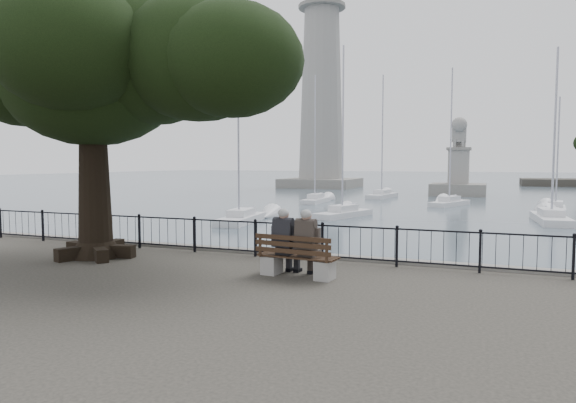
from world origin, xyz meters
The scene contains 15 objects.
harbor centered at (0.00, 3.00, -0.50)m, with size 260.00×260.00×1.20m.
railing centered at (0.00, 2.50, 0.56)m, with size 22.06×0.06×1.00m.
bench centered at (1.02, 0.45, 0.35)m, with size 1.97×0.76×1.01m.
person_left centered at (0.70, 0.60, 0.74)m, with size 0.49×0.82×1.61m.
person_right centered at (1.28, 0.54, 0.74)m, with size 0.49×0.82×1.61m.
tree centered at (-4.43, 0.94, 5.51)m, with size 10.26×7.16×8.38m.
lighthouse centered at (-18.00, 62.00, 12.37)m, with size 10.38×10.38×31.64m.
lion_monument centered at (2.00, 49.93, 1.19)m, with size 5.91×5.91×8.74m.
sailboat_a centered at (-8.92, 17.42, -0.68)m, with size 2.21×5.74×11.00m.
sailboat_b centered at (-3.91, 22.76, -0.66)m, with size 3.03×5.44×11.51m.
sailboat_d centered at (8.77, 24.38, -0.69)m, with size 2.01×6.05×10.75m.
sailboat_e centered at (-9.55, 33.89, -0.65)m, with size 1.52×5.13×11.67m.
sailboat_f centered at (2.11, 34.87, -0.65)m, with size 3.22×5.45×11.72m.
sailboat_g centered at (9.85, 32.17, -0.72)m, with size 1.90×5.11×8.65m.
sailboat_h centered at (-5.12, 42.48, -0.64)m, with size 2.40×5.96×12.81m.
Camera 1 is at (5.14, -10.64, 2.68)m, focal length 32.00 mm.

